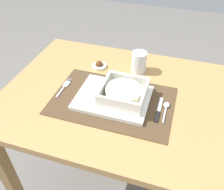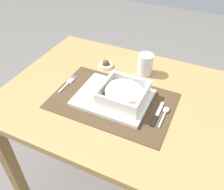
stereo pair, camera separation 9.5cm
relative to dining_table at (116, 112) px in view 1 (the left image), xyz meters
The scene contains 10 objects.
ground_plane 0.61m from the dining_table, ahead, with size 6.00×6.00×0.00m, color slate.
dining_table is the anchor object (origin of this frame).
placemat 0.12m from the dining_table, 92.78° to the right, with size 0.48×0.31×0.00m, color #4C3823.
serving_plate 0.13m from the dining_table, 85.63° to the right, with size 0.29×0.22×0.02m, color white.
porridge_bowl 0.16m from the dining_table, 44.05° to the right, with size 0.17×0.17×0.06m.
fork 0.25m from the dining_table, behind, with size 0.02×0.13×0.00m.
spoon 0.24m from the dining_table, ahead, with size 0.02×0.11×0.01m.
butter_knife 0.22m from the dining_table, 17.17° to the right, with size 0.01×0.14×0.01m.
drinking_glass 0.25m from the dining_table, 74.84° to the left, with size 0.07×0.07×0.10m.
condiment_saucer 0.24m from the dining_table, 129.55° to the left, with size 0.07×0.07×0.04m.
Camera 1 is at (0.22, -0.74, 1.36)m, focal length 38.77 mm.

